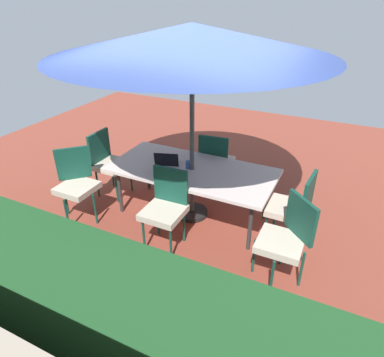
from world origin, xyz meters
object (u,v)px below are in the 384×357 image
at_px(dining_table, 192,172).
at_px(chair_north, 166,206).
at_px(chair_east, 109,161).
at_px(chair_northwest, 286,237).
at_px(chair_northeast, 76,182).
at_px(laptop, 167,162).
at_px(chair_west, 293,206).
at_px(chair_south, 215,160).
at_px(patio_umbrella, 192,40).
at_px(cup, 189,165).

distance_m(dining_table, chair_north, 0.70).
distance_m(chair_east, chair_northwest, 2.86).
relative_size(chair_northeast, laptop, 2.56).
bearing_deg(chair_west, laptop, -84.97).
bearing_deg(chair_south, chair_northeast, 38.73).
xyz_separation_m(patio_umbrella, chair_northeast, (1.37, 0.71, -1.75)).
bearing_deg(chair_east, cup, -89.32).
bearing_deg(chair_northeast, dining_table, -17.79).
xyz_separation_m(chair_northeast, chair_west, (-2.72, -0.67, 0.00)).
bearing_deg(chair_northwest, dining_table, -162.02).
bearing_deg(dining_table, cup, -1.85).
distance_m(dining_table, chair_northwest, 1.55).
xyz_separation_m(patio_umbrella, cup, (0.05, -0.00, -1.53)).
height_order(patio_umbrella, cup, patio_umbrella).
height_order(chair_east, chair_northwest, same).
bearing_deg(cup, chair_northwest, 155.36).
distance_m(patio_umbrella, chair_south, 1.89).
bearing_deg(cup, chair_south, -97.58).
bearing_deg(cup, patio_umbrella, 178.15).
xyz_separation_m(chair_northeast, chair_east, (0.01, -0.71, 0.00)).
bearing_deg(dining_table, chair_northeast, 27.33).
xyz_separation_m(chair_northeast, chair_north, (-1.36, -0.02, 0.00)).
xyz_separation_m(laptop, cup, (-0.29, -0.05, 0.00)).
bearing_deg(chair_north, cup, 91.47).
height_order(dining_table, patio_umbrella, patio_umbrella).
bearing_deg(chair_northwest, chair_south, 177.76).
bearing_deg(laptop, chair_northwest, 141.67).
height_order(chair_west, cup, chair_west).
bearing_deg(chair_northwest, cup, -161.28).
xyz_separation_m(chair_northeast, cup, (-1.32, -0.71, 0.22)).
bearing_deg(chair_east, chair_northeast, -178.37).
xyz_separation_m(chair_east, chair_northwest, (-2.78, 0.66, 0.00)).
bearing_deg(patio_umbrella, laptop, 7.90).
xyz_separation_m(chair_east, chair_west, (-2.73, 0.04, 0.00)).
distance_m(chair_east, chair_west, 2.73).
relative_size(dining_table, chair_south, 2.22).
xyz_separation_m(chair_north, cup, (0.04, -0.69, 0.22)).
xyz_separation_m(patio_umbrella, laptop, (0.34, 0.05, -1.53)).
distance_m(chair_west, chair_north, 1.51).
bearing_deg(chair_east, chair_northwest, -102.82).
bearing_deg(chair_south, chair_west, 143.23).
distance_m(chair_west, cup, 1.42).
bearing_deg(chair_northeast, cup, -16.82).
bearing_deg(chair_east, chair_north, -116.20).
bearing_deg(chair_northeast, chair_northwest, -44.20).
relative_size(chair_west, cup, 9.73).
bearing_deg(chair_north, chair_northeast, 178.79).
relative_size(chair_east, chair_west, 1.00).
xyz_separation_m(patio_umbrella, chair_south, (-0.04, -0.72, -1.75)).
height_order(chair_northwest, laptop, chair_northwest).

